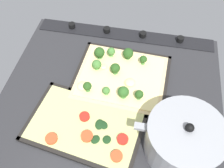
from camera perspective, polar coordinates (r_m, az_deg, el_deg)
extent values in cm
cube|color=#28282B|center=(86.96, -0.52, -4.02)|extent=(76.64, 72.85, 3.00)
cube|color=black|center=(106.67, 2.93, 11.38)|extent=(73.58, 7.00, 0.80)
cylinder|color=black|center=(106.24, 15.49, 9.96)|extent=(2.80, 2.80, 1.80)
cylinder|color=black|center=(105.39, 7.16, 11.31)|extent=(2.80, 2.80, 1.80)
cylinder|color=black|center=(106.76, -1.20, 12.43)|extent=(2.80, 2.80, 1.80)
cylinder|color=black|center=(110.26, -9.24, 13.25)|extent=(2.80, 2.80, 1.80)
cube|color=black|center=(90.58, 2.09, 1.22)|extent=(35.19, 30.76, 0.50)
cube|color=black|center=(99.28, 3.85, 7.54)|extent=(33.73, 2.97, 1.30)
cube|color=black|center=(82.61, 0.00, -6.05)|extent=(33.73, 2.97, 1.30)
cube|color=black|center=(89.94, 12.26, -0.60)|extent=(2.72, 29.05, 1.30)
cube|color=black|center=(93.46, -7.69, 3.23)|extent=(2.72, 29.05, 1.30)
cube|color=#D3B77F|center=(89.99, 2.10, 1.51)|extent=(32.67, 28.24, 1.00)
cube|color=#EFDB8C|center=(89.43, 2.12, 1.79)|extent=(30.03, 25.44, 0.40)
cone|color=#427635|center=(93.26, 7.14, 4.99)|extent=(1.50, 1.50, 1.35)
sphere|color=#264C1C|center=(92.00, 7.25, 5.69)|extent=(2.73, 2.73, 2.73)
cone|color=#427635|center=(94.80, 3.66, 6.27)|extent=(2.17, 2.17, 1.01)
sphere|color=#264C1C|center=(93.36, 3.73, 7.10)|extent=(3.95, 3.95, 3.95)
cone|color=#427635|center=(85.32, -5.62, -1.19)|extent=(1.63, 1.63, 1.32)
sphere|color=#264C1C|center=(83.88, -5.71, -0.49)|extent=(2.96, 2.96, 2.96)
cone|color=#68AD54|center=(95.13, -0.18, 6.77)|extent=(1.66, 1.66, 1.34)
sphere|color=#427533|center=(93.82, -0.18, 7.52)|extent=(3.02, 3.02, 3.02)
cone|color=#427635|center=(83.64, 6.18, -3.02)|extent=(1.59, 1.59, 1.18)
sphere|color=#264C1C|center=(82.25, 6.28, -2.38)|extent=(2.90, 2.90, 2.90)
cone|color=#427635|center=(94.74, -2.87, 6.41)|extent=(2.18, 2.18, 1.28)
sphere|color=#264C1C|center=(93.20, -2.92, 7.30)|extent=(3.96, 3.96, 3.96)
cone|color=#427635|center=(89.76, 0.70, 2.90)|extent=(1.95, 1.95, 1.19)
sphere|color=#264C1C|center=(88.28, 0.71, 3.69)|extent=(3.55, 3.55, 3.55)
cone|color=#68AD54|center=(91.27, -3.50, 3.80)|extent=(1.93, 1.93, 0.94)
sphere|color=#427533|center=(89.92, -3.55, 4.53)|extent=(3.50, 3.50, 3.50)
cone|color=#68AD54|center=(84.29, -1.34, -2.09)|extent=(1.47, 1.47, 0.88)
sphere|color=#427533|center=(83.10, -1.36, -1.52)|extent=(2.66, 2.66, 2.66)
cone|color=#4D8B3F|center=(83.63, 2.60, -2.61)|extent=(2.10, 2.10, 1.21)
sphere|color=#2D5B23|center=(81.95, 2.65, -1.82)|extent=(3.81, 3.81, 3.81)
ellipsoid|color=#EFDB8C|center=(86.40, -6.76, -0.42)|extent=(4.15, 3.90, 1.42)
ellipsoid|color=#EFDB8C|center=(91.55, -2.07, 4.05)|extent=(3.50, 3.18, 1.02)
ellipsoid|color=#EFDB8C|center=(86.99, 4.16, 0.38)|extent=(4.77, 4.85, 1.30)
cube|color=black|center=(80.73, -6.18, -9.60)|extent=(39.27, 28.29, 0.50)
cube|color=black|center=(85.27, -3.34, -3.27)|extent=(36.03, 6.53, 1.30)
cube|color=black|center=(76.76, -9.53, -16.32)|extent=(36.03, 6.53, 1.30)
cube|color=black|center=(77.89, 6.04, -13.26)|extent=(4.61, 23.12, 1.30)
cube|color=black|center=(86.42, -16.98, -5.70)|extent=(4.61, 23.12, 1.30)
cube|color=tan|center=(80.11, -6.23, -9.37)|extent=(36.54, 25.56, 0.90)
cylinder|color=#B22319|center=(80.47, -6.36, -7.48)|extent=(3.37, 3.37, 1.00)
cylinder|color=#D14723|center=(77.30, -5.80, -11.90)|extent=(3.76, 3.76, 1.00)
cylinder|color=#B22319|center=(76.60, 2.46, -12.61)|extent=(3.49, 3.49, 1.00)
cylinder|color=#D14723|center=(74.58, 1.08, -16.29)|extent=(3.53, 3.53, 1.00)
cylinder|color=#D14723|center=(78.79, -13.82, -12.14)|extent=(3.70, 3.70, 1.00)
ellipsoid|color=#193819|center=(76.77, -3.85, -12.65)|extent=(3.69, 3.87, 0.60)
ellipsoid|color=#193819|center=(78.84, -2.42, -9.31)|extent=(4.24, 4.06, 0.60)
ellipsoid|color=#193819|center=(78.88, -2.91, -9.29)|extent=(2.76, 3.68, 0.60)
ellipsoid|color=#193819|center=(76.61, -1.20, -12.70)|extent=(3.07, 3.20, 0.60)
cylinder|color=gray|center=(74.97, 16.02, -12.31)|extent=(21.41, 21.41, 11.55)
cylinder|color=gray|center=(69.59, 17.17, -10.20)|extent=(21.84, 21.84, 0.80)
sphere|color=black|center=(68.21, 17.49, -9.59)|extent=(2.40, 2.40, 2.40)
cube|color=gray|center=(70.29, 6.57, -9.76)|extent=(3.60, 2.00, 1.20)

